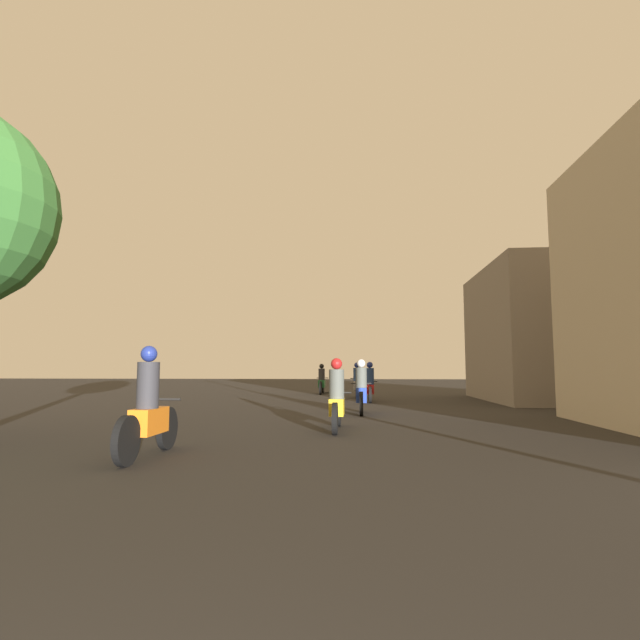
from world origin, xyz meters
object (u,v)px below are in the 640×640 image
Objects in this scene: motorcycle_yellow at (337,401)px; motorcycle_green at (322,382)px; motorcycle_silver at (357,384)px; motorcycle_blue at (361,392)px; motorcycle_red at (370,386)px; building_right_far at (545,334)px; motorcycle_orange at (149,412)px.

motorcycle_yellow is 1.00× the size of motorcycle_green.
motorcycle_blue is at bearing -91.50° from motorcycle_silver.
motorcycle_yellow is at bearing -94.52° from motorcycle_silver.
motorcycle_red is 7.53m from building_right_far.
motorcycle_yellow is 1.08× the size of motorcycle_blue.
motorcycle_orange is at bearing -123.82° from motorcycle_yellow.
motorcycle_blue is (3.12, 7.28, -0.02)m from motorcycle_orange.
building_right_far is at bearing 30.70° from motorcycle_blue.
motorcycle_orange is 0.99× the size of motorcycle_green.
motorcycle_orange is 7.92m from motorcycle_blue.
motorcycle_silver is at bearing 79.18° from motorcycle_orange.
motorcycle_silver reaches higher than motorcycle_green.
motorcycle_blue is at bearing -139.47° from building_right_far.
motorcycle_silver is at bearing 81.63° from motorcycle_blue.
motorcycle_silver is (2.92, 15.03, -0.03)m from motorcycle_orange.
motorcycle_orange is at bearing -107.66° from motorcycle_red.
motorcycle_yellow is 13.13m from building_right_far.
motorcycle_blue reaches higher than motorcycle_silver.
motorcycle_blue is at bearing -95.74° from motorcycle_red.
motorcycle_red is 0.93× the size of motorcycle_green.
motorcycle_green is at bearing 110.13° from motorcycle_red.
motorcycle_red is at bearing 88.12° from motorcycle_yellow.
motorcycle_red is (0.84, 8.93, 0.01)m from motorcycle_yellow.
motorcycle_blue is at bearing -81.87° from motorcycle_green.
motorcycle_blue is 10.02m from building_right_far.
motorcycle_orange is 15.31m from motorcycle_silver.
motorcycle_orange is 4.30m from motorcycle_yellow.
motorcycle_orange is 17.39m from building_right_far.
motorcycle_orange is 1.00× the size of motorcycle_yellow.
motorcycle_yellow is 0.27× the size of building_right_far.
motorcycle_green is at bearing 117.71° from motorcycle_silver.
motorcycle_orange is at bearing -123.05° from motorcycle_blue.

